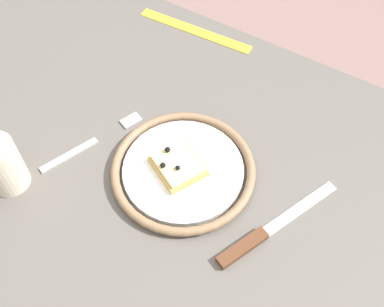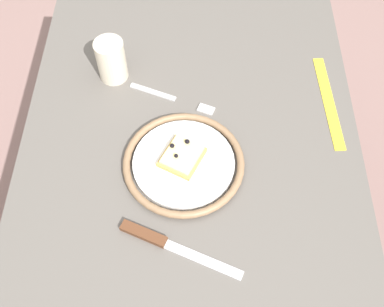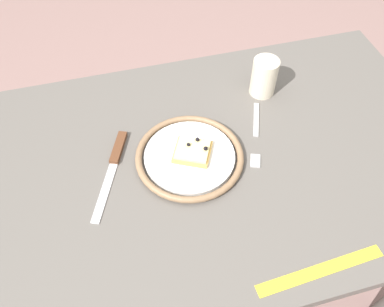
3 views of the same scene
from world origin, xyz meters
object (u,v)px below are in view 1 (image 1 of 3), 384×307
at_px(cup, 2,165).
at_px(measuring_tape, 195,31).
at_px(fork, 93,142).
at_px(pizza_slice_near, 178,165).
at_px(dining_table, 172,186).
at_px(plate, 183,170).
at_px(knife, 259,237).

xyz_separation_m(cup, measuring_tape, (0.07, 0.48, -0.05)).
bearing_deg(fork, pizza_slice_near, 9.06).
height_order(dining_table, plate, plate).
relative_size(dining_table, knife, 5.17).
bearing_deg(plate, dining_table, 160.70).
bearing_deg(pizza_slice_near, plate, 22.90).
bearing_deg(dining_table, cup, -138.81).
bearing_deg(fork, cup, -116.15).
relative_size(plate, knife, 1.07).
bearing_deg(plate, measuring_tape, 118.16).
height_order(knife, fork, knife).
xyz_separation_m(pizza_slice_near, fork, (-0.16, -0.03, -0.02)).
height_order(knife, measuring_tape, knife).
bearing_deg(measuring_tape, plate, -65.05).
distance_m(plate, cup, 0.29).
distance_m(plate, knife, 0.17).
height_order(knife, cup, cup).
distance_m(dining_table, plate, 0.11).
distance_m(pizza_slice_near, knife, 0.18).
bearing_deg(dining_table, fork, -163.03).
xyz_separation_m(dining_table, plate, (0.03, -0.01, 0.10)).
xyz_separation_m(plate, cup, (-0.24, -0.17, 0.04)).
bearing_deg(plate, fork, -170.27).
height_order(pizza_slice_near, cup, cup).
bearing_deg(measuring_tape, knife, -50.11).
bearing_deg(pizza_slice_near, measuring_tape, 116.79).
bearing_deg(dining_table, plate, -19.30).
relative_size(dining_table, plate, 4.82).
xyz_separation_m(plate, fork, (-0.17, -0.03, -0.01)).
relative_size(plate, pizza_slice_near, 2.34).
height_order(dining_table, knife, knife).
height_order(fork, cup, cup).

